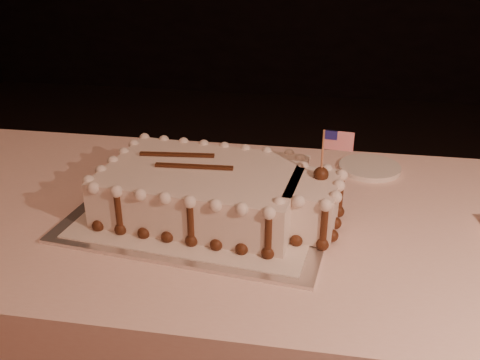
% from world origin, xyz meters
% --- Properties ---
extents(banquet_table, '(2.40, 0.80, 0.75)m').
position_xyz_m(banquet_table, '(0.00, 0.60, 0.38)').
color(banquet_table, '#FFD4C5').
rests_on(banquet_table, ground).
extents(cake_board, '(0.60, 0.48, 0.01)m').
position_xyz_m(cake_board, '(-0.29, 0.58, 0.75)').
color(cake_board, silver).
rests_on(cake_board, banquet_table).
extents(doily, '(0.53, 0.43, 0.00)m').
position_xyz_m(doily, '(-0.29, 0.58, 0.76)').
color(doily, silver).
rests_on(doily, cake_board).
extents(sheet_cake, '(0.54, 0.34, 0.21)m').
position_xyz_m(sheet_cake, '(-0.26, 0.58, 0.81)').
color(sheet_cake, silver).
rests_on(sheet_cake, doily).
extents(side_plate, '(0.16, 0.16, 0.01)m').
position_xyz_m(side_plate, '(0.08, 0.88, 0.76)').
color(side_plate, white).
rests_on(side_plate, banquet_table).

